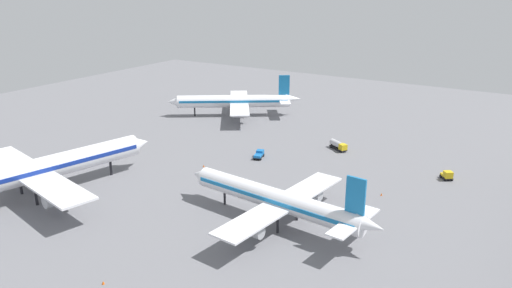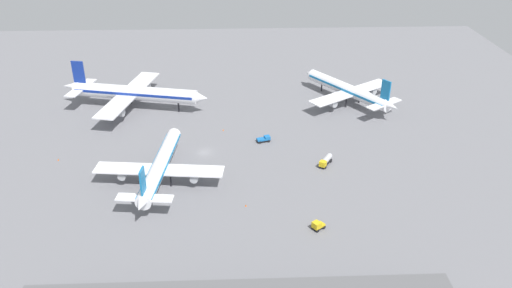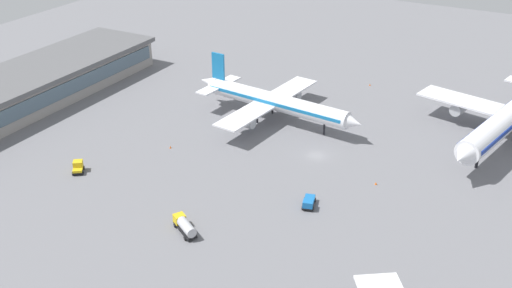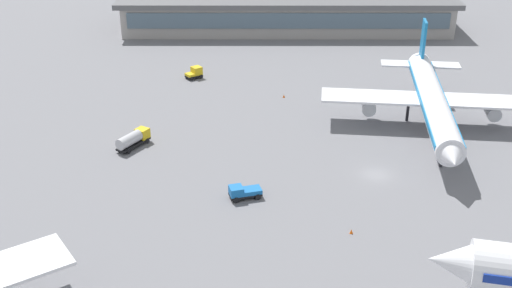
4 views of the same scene
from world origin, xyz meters
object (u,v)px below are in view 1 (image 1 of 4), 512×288
Objects in this scene: safety_cone_mid_apron at (381,194)px; safety_cone_near_gate at (103,283)px; airplane_at_gate at (40,169)px; airplane_distant at (277,199)px; airplane_taxiing at (235,101)px; pushback_tractor at (259,154)px; baggage_tug at (447,175)px; fuel_truck at (338,145)px; safety_cone_far_side at (204,166)px.

safety_cone_near_gate is at bearing 154.93° from safety_cone_mid_apron.
airplane_distant is (16.29, -52.01, -1.18)m from airplane_at_gate.
pushback_tractor is (-33.83, -30.79, -4.33)m from airplane_taxiing.
baggage_tug reaches higher than safety_cone_near_gate.
airplane_distant is 12.28× the size of baggage_tug.
fuel_truck is at bearing -75.28° from airplane_distant.
baggage_tug is 0.59× the size of fuel_truck.
pushback_tractor is at bearing -47.08° from airplane_distant.
fuel_truck is at bearing 40.32° from safety_cone_mid_apron.
airplane_distant is 48.53m from baggage_tug.
pushback_tractor is at bearing -32.14° from safety_cone_far_side.
fuel_truck is 23.89m from pushback_tractor.
safety_cone_near_gate is at bearing -63.27° from baggage_tug.
airplane_at_gate is 96.05m from baggage_tug.
airplane_at_gate is 11.83× the size of pushback_tractor.
safety_cone_mid_apron is at bearing -45.67° from airplane_at_gate.
safety_cone_far_side is at bearing -96.23° from fuel_truck.
safety_cone_far_side is at bearing -18.26° from airplane_at_gate.
safety_cone_near_gate is 63.58m from safety_cone_mid_apron.
fuel_truck reaches higher than pushback_tractor.
airplane_distant is (-64.87, -53.99, -0.21)m from airplane_taxiing.
airplane_at_gate is 14.99× the size of baggage_tug.
fuel_truck is 1.34× the size of pushback_tractor.
safety_cone_mid_apron is (-24.81, -21.06, -1.09)m from fuel_truck.
airplane_at_gate is at bearing -92.91° from fuel_truck.
airplane_at_gate is at bearing 121.60° from safety_cone_mid_apron.
airplane_taxiing is (81.16, 1.98, -0.98)m from airplane_at_gate.
baggage_tug is at bearing 129.36° from airplane_taxiing.
baggage_tug is 20.66m from safety_cone_mid_apron.
airplane_at_gate is 93.74× the size of safety_cone_mid_apron.
airplane_taxiing is 0.90× the size of airplane_distant.
safety_cone_near_gate is 1.00× the size of safety_cone_mid_apron.
baggage_tug is at bearing -93.19° from pushback_tractor.
airplane_distant is at bearing 95.53° from airplane_taxiing.
fuel_truck is (-15.94, -46.61, -3.92)m from airplane_taxiing.
safety_cone_near_gate is at bearing 172.76° from pushback_tractor.
fuel_truck is 10.61× the size of safety_cone_near_gate.
airplane_taxiing reaches higher than airplane_distant.
airplane_taxiing is 11.11× the size of baggage_tug.
fuel_truck is at bearing -139.40° from baggage_tug.
fuel_truck is at bearing 126.88° from airplane_taxiing.
baggage_tug is 61.27m from safety_cone_far_side.
airplane_distant is at bearing -159.23° from pushback_tractor.
airplane_distant is 36.32m from safety_cone_near_gate.
airplane_distant is 76.80× the size of safety_cone_far_side.
airplane_taxiing is 79.15m from safety_cone_mid_apron.
safety_cone_near_gate is 54.05m from safety_cone_far_side.
airplane_at_gate is 93.74× the size of safety_cone_near_gate.
safety_cone_near_gate and safety_cone_far_side have the same top height.
airplane_distant reaches higher than pushback_tractor.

